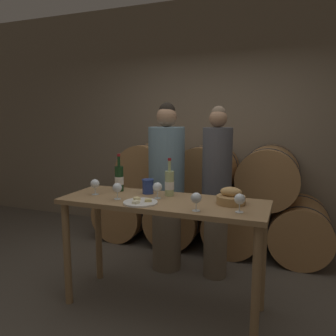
% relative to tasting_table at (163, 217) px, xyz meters
% --- Properties ---
extents(ground_plane, '(10.00, 10.00, 0.00)m').
position_rel_tasting_table_xyz_m(ground_plane, '(0.00, 0.00, -0.81)').
color(ground_plane, '#564F44').
extents(stone_wall_back, '(10.00, 0.12, 3.20)m').
position_rel_tasting_table_xyz_m(stone_wall_back, '(0.00, 2.03, 0.79)').
color(stone_wall_back, '#7F705B').
rests_on(stone_wall_back, ground_plane).
extents(barrel_stack, '(2.94, 0.82, 1.31)m').
position_rel_tasting_table_xyz_m(barrel_stack, '(-0.00, 1.50, -0.21)').
color(barrel_stack, '#9E7042').
rests_on(barrel_stack, ground_plane).
extents(tasting_table, '(1.72, 0.62, 0.96)m').
position_rel_tasting_table_xyz_m(tasting_table, '(0.00, 0.00, 0.00)').
color(tasting_table, '#99754C').
rests_on(tasting_table, ground_plane).
extents(person_left, '(0.38, 0.38, 1.79)m').
position_rel_tasting_table_xyz_m(person_left, '(-0.24, 0.72, 0.09)').
color(person_left, '#756651').
rests_on(person_left, ground_plane).
extents(person_right, '(0.29, 0.29, 1.75)m').
position_rel_tasting_table_xyz_m(person_right, '(0.30, 0.72, 0.09)').
color(person_right, '#756651').
rests_on(person_right, ground_plane).
extents(wine_bottle_red, '(0.08, 0.08, 0.35)m').
position_rel_tasting_table_xyz_m(wine_bottle_red, '(-0.50, 0.17, 0.26)').
color(wine_bottle_red, '#193819').
rests_on(wine_bottle_red, tasting_table).
extents(wine_bottle_white, '(0.08, 0.08, 0.33)m').
position_rel_tasting_table_xyz_m(wine_bottle_white, '(-0.00, 0.16, 0.26)').
color(wine_bottle_white, '#ADBC7F').
rests_on(wine_bottle_white, tasting_table).
extents(blue_crock, '(0.11, 0.11, 0.13)m').
position_rel_tasting_table_xyz_m(blue_crock, '(-0.21, 0.16, 0.22)').
color(blue_crock, navy).
rests_on(blue_crock, tasting_table).
extents(bread_basket, '(0.23, 0.23, 0.14)m').
position_rel_tasting_table_xyz_m(bread_basket, '(0.55, 0.07, 0.20)').
color(bread_basket, '#A87F4C').
rests_on(bread_basket, tasting_table).
extents(cheese_plate, '(0.28, 0.28, 0.04)m').
position_rel_tasting_table_xyz_m(cheese_plate, '(-0.13, -0.17, 0.15)').
color(cheese_plate, white).
rests_on(cheese_plate, tasting_table).
extents(wine_glass_far_left, '(0.08, 0.08, 0.14)m').
position_rel_tasting_table_xyz_m(wine_glass_far_left, '(-0.63, -0.04, 0.24)').
color(wine_glass_far_left, white).
rests_on(wine_glass_far_left, tasting_table).
extents(wine_glass_left, '(0.08, 0.08, 0.14)m').
position_rel_tasting_table_xyz_m(wine_glass_left, '(-0.36, -0.12, 0.24)').
color(wine_glass_left, white).
rests_on(wine_glass_left, tasting_table).
extents(wine_glass_center, '(0.08, 0.08, 0.14)m').
position_rel_tasting_table_xyz_m(wine_glass_center, '(-0.06, 0.03, 0.24)').
color(wine_glass_center, white).
rests_on(wine_glass_center, tasting_table).
extents(wine_glass_right, '(0.08, 0.08, 0.14)m').
position_rel_tasting_table_xyz_m(wine_glass_right, '(0.35, -0.22, 0.24)').
color(wine_glass_right, white).
rests_on(wine_glass_right, tasting_table).
extents(wine_glass_far_right, '(0.08, 0.08, 0.14)m').
position_rel_tasting_table_xyz_m(wine_glass_far_right, '(0.65, -0.14, 0.24)').
color(wine_glass_far_right, white).
rests_on(wine_glass_far_right, tasting_table).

